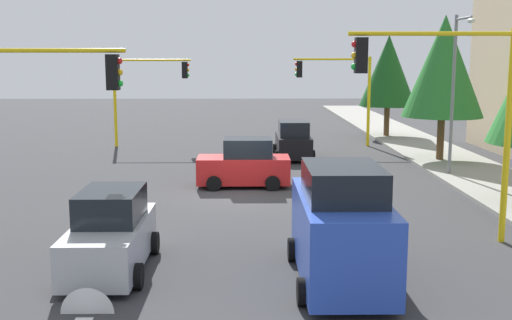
# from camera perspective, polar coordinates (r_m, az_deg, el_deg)

# --- Properties ---
(ground_plane) EXTENTS (120.00, 120.00, 0.00)m
(ground_plane) POSITION_cam_1_polar(r_m,az_deg,el_deg) (23.76, -1.46, -3.35)
(ground_plane) COLOR #353538
(sidewalk_kerb) EXTENTS (80.00, 4.00, 0.15)m
(sidewalk_kerb) POSITION_cam_1_polar(r_m,az_deg,el_deg) (30.42, 18.83, -0.94)
(sidewalk_kerb) COLOR gray
(sidewalk_kerb) RESTS_ON ground
(traffic_signal_near_left) EXTENTS (0.36, 4.59, 5.96)m
(traffic_signal_near_left) POSITION_cam_1_polar(r_m,az_deg,el_deg) (18.08, 16.90, 5.79)
(traffic_signal_near_left) COLOR yellow
(traffic_signal_near_left) RESTS_ON ground
(traffic_signal_far_right) EXTENTS (0.36, 4.59, 5.23)m
(traffic_signal_far_right) POSITION_cam_1_polar(r_m,az_deg,el_deg) (37.69, -9.91, 6.84)
(traffic_signal_far_right) COLOR yellow
(traffic_signal_far_right) RESTS_ON ground
(traffic_signal_far_left) EXTENTS (0.36, 4.59, 5.28)m
(traffic_signal_far_left) POSITION_cam_1_polar(r_m,az_deg,el_deg) (37.61, 7.42, 6.95)
(traffic_signal_far_left) COLOR yellow
(traffic_signal_far_left) RESTS_ON ground
(traffic_signal_near_right) EXTENTS (0.36, 4.59, 5.51)m
(traffic_signal_near_right) POSITION_cam_1_polar(r_m,az_deg,el_deg) (18.23, -19.90, 4.74)
(traffic_signal_near_right) COLOR yellow
(traffic_signal_near_right) RESTS_ON ground
(street_lamp_curbside) EXTENTS (2.15, 0.28, 7.00)m
(street_lamp_curbside) POSITION_cam_1_polar(r_m,az_deg,el_deg) (28.27, 17.73, 7.10)
(street_lamp_curbside) COLOR slate
(street_lamp_curbside) RESTS_ON ground
(tree_roadside_far) EXTENTS (3.68, 3.68, 6.70)m
(tree_roadside_far) POSITION_cam_1_polar(r_m,az_deg,el_deg) (42.23, 11.90, 7.91)
(tree_roadside_far) COLOR brown
(tree_roadside_far) RESTS_ON ground
(tree_roadside_mid) EXTENTS (4.00, 4.00, 7.29)m
(tree_roadside_mid) POSITION_cam_1_polar(r_m,az_deg,el_deg) (32.69, 16.66, 8.13)
(tree_roadside_mid) COLOR brown
(tree_roadside_mid) RESTS_ON ground
(delivery_van_blue) EXTENTS (4.80, 2.22, 2.77)m
(delivery_van_blue) POSITION_cam_1_polar(r_m,az_deg,el_deg) (14.73, 7.67, -6.11)
(delivery_van_blue) COLOR blue
(delivery_van_blue) RESTS_ON ground
(car_silver) EXTENTS (4.19, 1.95, 1.98)m
(car_silver) POSITION_cam_1_polar(r_m,az_deg,el_deg) (15.89, -13.02, -6.57)
(car_silver) COLOR #B2B5BA
(car_silver) RESTS_ON ground
(car_black) EXTENTS (4.01, 2.01, 1.98)m
(car_black) POSITION_cam_1_polar(r_m,az_deg,el_deg) (32.90, 3.39, 1.71)
(car_black) COLOR black
(car_black) RESTS_ON ground
(car_red) EXTENTS (2.05, 3.73, 1.98)m
(car_red) POSITION_cam_1_polar(r_m,az_deg,el_deg) (25.55, -1.05, -0.42)
(car_red) COLOR red
(car_red) RESTS_ON ground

